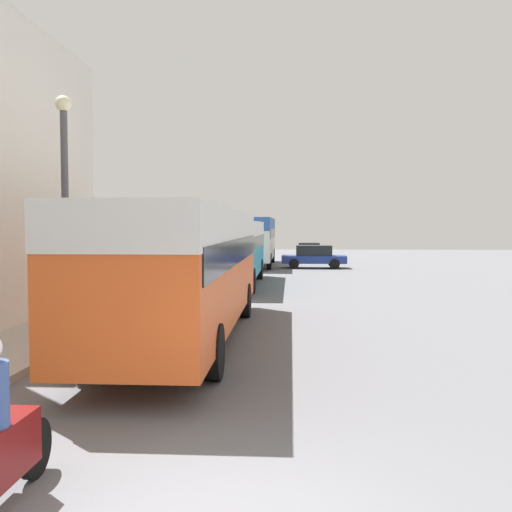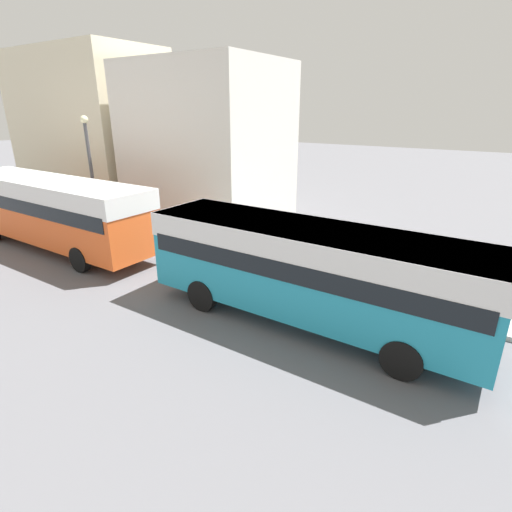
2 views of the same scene
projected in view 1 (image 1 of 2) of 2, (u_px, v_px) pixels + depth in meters
The scene contains 7 objects.
bus_lead at pixel (187, 255), 13.35m from camera, with size 2.49×11.15×3.09m.
bus_following at pixel (231, 244), 25.75m from camera, with size 2.53×9.80×2.89m.
bus_third_in_line at pixel (253, 235), 38.23m from camera, with size 2.64×10.61×3.20m.
car_crossing at pixel (314, 256), 36.21m from camera, with size 4.07×1.83×1.45m.
car_far_curb at pixel (309, 251), 44.85m from camera, with size 1.90×4.26×1.35m.
pedestrian_near_curb at pixel (198, 252), 35.71m from camera, with size 0.41×0.41×1.80m.
lamp_post at pixel (65, 193), 12.85m from camera, with size 0.36×0.36×5.47m.
Camera 1 is at (0.75, -4.59, 2.71)m, focal length 40.00 mm.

